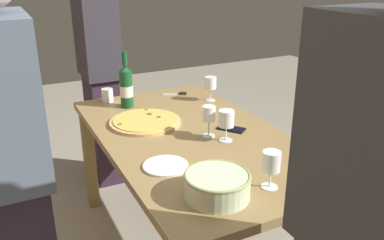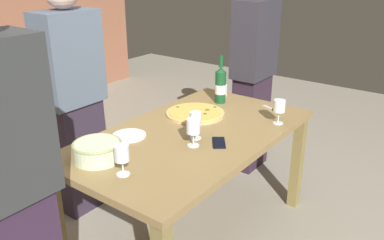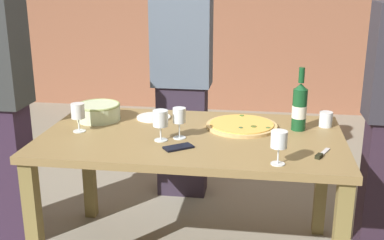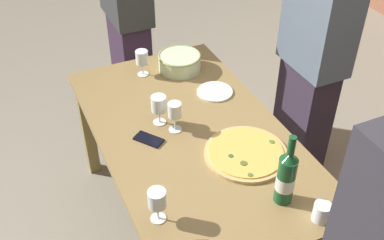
{
  "view_description": "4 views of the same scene",
  "coord_description": "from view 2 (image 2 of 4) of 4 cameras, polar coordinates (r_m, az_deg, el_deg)",
  "views": [
    {
      "loc": [
        -1.74,
        0.87,
        1.59
      ],
      "look_at": [
        0.0,
        0.0,
        0.83
      ],
      "focal_mm": 38.03,
      "sensor_mm": 36.0,
      "label": 1
    },
    {
      "loc": [
        -1.81,
        -1.35,
        1.73
      ],
      "look_at": [
        0.0,
        0.0,
        0.83
      ],
      "focal_mm": 38.0,
      "sensor_mm": 36.0,
      "label": 2
    },
    {
      "loc": [
        0.36,
        -2.43,
        1.59
      ],
      "look_at": [
        0.0,
        0.0,
        0.83
      ],
      "focal_mm": 45.46,
      "sensor_mm": 36.0,
      "label": 3
    },
    {
      "loc": [
        1.64,
        -0.75,
        2.24
      ],
      "look_at": [
        0.0,
        0.0,
        0.83
      ],
      "focal_mm": 43.66,
      "sensor_mm": 36.0,
      "label": 4
    }
  ],
  "objects": [
    {
      "name": "serving_bowl",
      "position": [
        2.17,
        -13.14,
        -4.15
      ],
      "size": [
        0.26,
        0.26,
        0.1
      ],
      "color": "beige",
      "rests_on": "dining_table"
    },
    {
      "name": "wine_glass_far_right",
      "position": [
        2.25,
        0.19,
        -0.96
      ],
      "size": [
        0.08,
        0.08,
        0.16
      ],
      "color": "white",
      "rests_on": "dining_table"
    },
    {
      "name": "dining_table",
      "position": [
        2.5,
        0.0,
        -3.7
      ],
      "size": [
        1.6,
        0.9,
        0.75
      ],
      "color": "olive",
      "rests_on": "ground"
    },
    {
      "name": "person_guest_right",
      "position": [
        2.88,
        -16.31,
        2.84
      ],
      "size": [
        0.41,
        0.24,
        1.66
      ],
      "rotation": [
        0.0,
        0.0,
        -1.34
      ],
      "color": "#2F2535",
      "rests_on": "ground"
    },
    {
      "name": "ground_plane",
      "position": [
        2.85,
        0.0,
        -15.73
      ],
      "size": [
        8.0,
        8.0,
        0.0
      ],
      "primitive_type": "plane",
      "color": "gray"
    },
    {
      "name": "side_plate",
      "position": [
        2.44,
        -8.81,
        -2.16
      ],
      "size": [
        0.2,
        0.2,
        0.01
      ],
      "primitive_type": "cylinder",
      "color": "white",
      "rests_on": "dining_table"
    },
    {
      "name": "pizza",
      "position": [
        2.74,
        0.47,
        1.0
      ],
      "size": [
        0.4,
        0.4,
        0.03
      ],
      "color": "tan",
      "rests_on": "dining_table"
    },
    {
      "name": "cell_phone",
      "position": [
        2.32,
        3.8,
        -3.19
      ],
      "size": [
        0.16,
        0.14,
        0.01
      ],
      "primitive_type": "cube",
      "rotation": [
        0.0,
        0.0,
        2.21
      ],
      "color": "black",
      "rests_on": "dining_table"
    },
    {
      "name": "wine_glass_near_pizza",
      "position": [
        2.61,
        12.15,
        1.78
      ],
      "size": [
        0.08,
        0.08,
        0.16
      ],
      "color": "white",
      "rests_on": "dining_table"
    },
    {
      "name": "wine_glass_far_left",
      "position": [
        1.98,
        -9.82,
        -4.73
      ],
      "size": [
        0.07,
        0.07,
        0.16
      ],
      "color": "white",
      "rests_on": "dining_table"
    },
    {
      "name": "cup_amber",
      "position": [
        3.14,
        4.27,
        4.26
      ],
      "size": [
        0.07,
        0.07,
        0.08
      ],
      "primitive_type": "cylinder",
      "color": "white",
      "rests_on": "dining_table"
    },
    {
      "name": "wine_bottle",
      "position": [
        2.94,
        4.02,
        4.93
      ],
      "size": [
        0.08,
        0.08,
        0.35
      ],
      "color": "#144723",
      "rests_on": "dining_table"
    },
    {
      "name": "person_guest_left",
      "position": [
        3.41,
        8.59,
        6.56
      ],
      "size": [
        0.39,
        0.24,
        1.67
      ],
      "rotation": [
        0.0,
        0.0,
        -2.97
      ],
      "color": "#2E1F2E",
      "rests_on": "ground"
    },
    {
      "name": "pizza_knife",
      "position": [
        2.88,
        11.28,
        1.5
      ],
      "size": [
        0.09,
        0.16,
        0.02
      ],
      "color": "silver",
      "rests_on": "dining_table"
    },
    {
      "name": "wine_glass_by_bottle",
      "position": [
        2.34,
        0.5,
        -0.02
      ],
      "size": [
        0.07,
        0.07,
        0.16
      ],
      "color": "white",
      "rests_on": "dining_table"
    }
  ]
}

